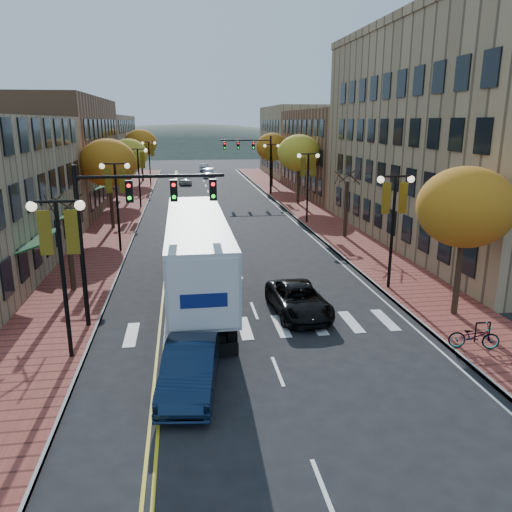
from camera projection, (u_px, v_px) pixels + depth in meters
name	position (u px, v px, depth m)	size (l,w,h in m)	color
ground	(268.00, 347.00, 19.81)	(200.00, 200.00, 0.00)	black
sidewalk_left	(124.00, 211.00, 49.57)	(4.00, 85.00, 0.15)	brown
sidewalk_right	(301.00, 206.00, 52.08)	(4.00, 85.00, 0.15)	brown
building_left_mid	(43.00, 154.00, 50.38)	(12.00, 24.00, 11.00)	brown
building_left_far	(88.00, 148.00, 74.46)	(12.00, 26.00, 9.50)	#9E8966
building_right_near	(486.00, 138.00, 35.70)	(15.00, 28.00, 15.00)	#997F5B
building_right_mid	(360.00, 152.00, 61.19)	(15.00, 24.00, 10.00)	brown
building_right_far	(314.00, 141.00, 82.07)	(15.00, 20.00, 11.00)	#9E8966
tree_left_a	(70.00, 251.00, 25.60)	(0.28, 0.28, 4.20)	#382619
tree_left_b	(108.00, 163.00, 40.05)	(4.48, 4.48, 7.21)	#382619
tree_left_c	(129.00, 155.00, 55.44)	(4.16, 4.16, 6.69)	#382619
tree_left_d	(141.00, 143.00, 72.49)	(4.61, 4.61, 7.42)	#382619
tree_right_a	(465.00, 207.00, 21.65)	(4.16, 4.16, 6.69)	#382619
tree_right_b	(346.00, 209.00, 37.66)	(0.28, 0.28, 4.20)	#382619
tree_right_c	(299.00, 153.00, 52.11)	(4.48, 4.48, 7.21)	#382619
tree_right_d	(272.00, 147.00, 67.43)	(4.35, 4.35, 7.00)	#382619
lamp_left_a	(60.00, 249.00, 17.64)	(1.96, 0.36, 6.05)	black
lamp_left_b	(116.00, 190.00, 32.92)	(1.96, 0.36, 6.05)	black
lamp_left_c	(138.00, 166.00, 50.11)	(1.96, 0.36, 6.05)	black
lamp_left_d	(149.00, 155.00, 67.31)	(1.96, 0.36, 6.05)	black
lamp_right_a	(394.00, 210.00, 25.46)	(1.96, 0.36, 6.05)	black
lamp_right_b	(308.00, 174.00, 42.65)	(1.96, 0.36, 6.05)	black
lamp_right_c	(271.00, 159.00, 59.84)	(1.96, 0.36, 6.05)	black
traffic_mast_near	(127.00, 215.00, 20.62)	(6.10, 0.35, 7.00)	black
traffic_mast_far	(255.00, 154.00, 59.39)	(6.10, 0.34, 7.00)	black
semi_truck	(196.00, 246.00, 25.58)	(2.78, 16.86, 4.21)	black
navy_sedan	(190.00, 368.00, 16.47)	(1.68, 4.81, 1.59)	#0D1C35
black_suv	(298.00, 300.00, 23.09)	(2.30, 4.98, 1.38)	black
car_far_white	(185.00, 179.00, 70.81)	(1.67, 4.16, 1.42)	silver
car_far_silver	(209.00, 173.00, 79.61)	(1.86, 4.59, 1.33)	#B4B4BC
car_far_oncoming	(204.00, 167.00, 89.37)	(1.44, 4.13, 1.36)	#A1A1A8
bicycle	(474.00, 336.00, 19.25)	(0.66, 1.90, 1.00)	gray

